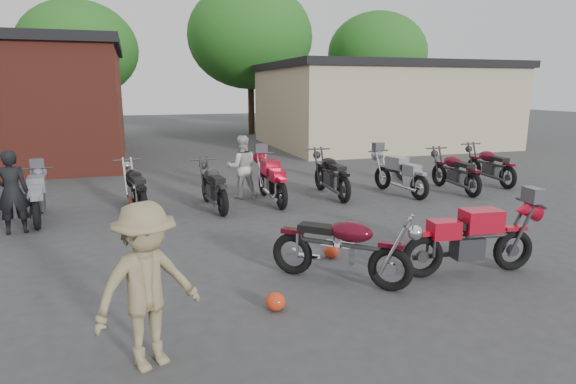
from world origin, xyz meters
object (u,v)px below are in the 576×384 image
object	(u,v)px
person_dark	(12,192)
person_light	(242,167)
sportbike	(473,236)
person_tan	(147,287)
row_bike_3	(213,184)
row_bike_8	(490,163)
row_bike_7	(455,169)
helmet	(276,301)
row_bike_5	(331,172)
vintage_motorcycle	(343,244)
row_bike_1	(37,195)
row_bike_2	(135,185)
row_bike_6	(400,172)
row_bike_4	(272,177)

from	to	relation	value
person_dark	person_light	size ratio (longest dim) A/B	1.03
sportbike	person_tan	distance (m)	4.66
person_tan	row_bike_3	size ratio (longest dim) A/B	0.85
person_tan	row_bike_8	bearing A→B (deg)	10.19
row_bike_7	row_bike_8	xyz separation A→B (m)	(1.56, 0.55, 0.00)
sportbike	person_light	world-z (taller)	person_light
sportbike	helmet	xyz separation A→B (m)	(-3.05, -0.27, -0.46)
person_light	row_bike_3	world-z (taller)	person_light
row_bike_8	row_bike_5	bearing A→B (deg)	93.64
row_bike_8	vintage_motorcycle	bearing A→B (deg)	129.82
person_light	row_bike_1	world-z (taller)	person_light
vintage_motorcycle	row_bike_8	size ratio (longest dim) A/B	0.98
row_bike_1	row_bike_7	world-z (taller)	row_bike_7
person_light	row_bike_5	bearing A→B (deg)	170.57
person_light	row_bike_8	world-z (taller)	person_light
person_light	row_bike_2	world-z (taller)	person_light
helmet	row_bike_6	size ratio (longest dim) A/B	0.13
helmet	row_bike_3	xyz separation A→B (m)	(0.11, 5.30, 0.45)
row_bike_4	row_bike_7	world-z (taller)	row_bike_4
row_bike_3	sportbike	bearing A→B (deg)	-154.87
person_tan	row_bike_5	size ratio (longest dim) A/B	0.79
row_bike_3	row_bike_4	bearing A→B (deg)	-86.99
sportbike	row_bike_8	bearing A→B (deg)	54.72
vintage_motorcycle	person_dark	size ratio (longest dim) A/B	1.25
row_bike_4	row_bike_6	bearing A→B (deg)	-92.92
row_bike_6	vintage_motorcycle	bearing A→B (deg)	132.89
person_light	row_bike_8	distance (m)	7.04
person_tan	row_bike_3	bearing A→B (deg)	50.79
person_light	row_bike_4	world-z (taller)	person_light
person_dark	person_light	bearing A→B (deg)	-171.14
row_bike_5	vintage_motorcycle	bearing A→B (deg)	159.49
person_dark	row_bike_5	world-z (taller)	person_dark
row_bike_6	row_bike_8	bearing A→B (deg)	-91.73
person_tan	row_bike_5	bearing A→B (deg)	30.03
row_bike_7	vintage_motorcycle	bearing A→B (deg)	133.29
row_bike_6	helmet	bearing A→B (deg)	128.47
vintage_motorcycle	helmet	size ratio (longest dim) A/B	7.91
sportbike	row_bike_2	size ratio (longest dim) A/B	1.00
helmet	row_bike_4	world-z (taller)	row_bike_4
person_light	row_bike_5	xyz separation A→B (m)	(2.16, -0.51, -0.16)
row_bike_5	row_bike_8	xyz separation A→B (m)	(4.87, 0.10, -0.02)
person_light	row_bike_3	size ratio (longest dim) A/B	0.79
row_bike_7	row_bike_4	bearing A→B (deg)	88.43
vintage_motorcycle	sportbike	size ratio (longest dim) A/B	0.99
sportbike	person_light	bearing A→B (deg)	116.15
vintage_motorcycle	row_bike_6	bearing A→B (deg)	94.61
row_bike_1	row_bike_7	xyz separation A→B (m)	(9.87, -0.16, 0.04)
helmet	person_light	bearing A→B (deg)	81.20
person_light	row_bike_4	size ratio (longest dim) A/B	0.75
person_tan	row_bike_4	distance (m)	6.96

